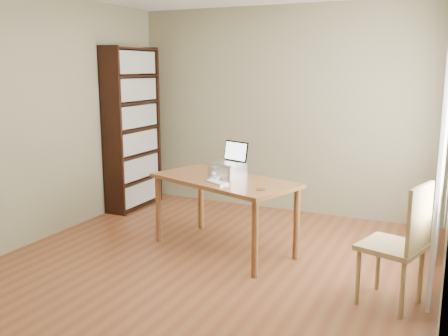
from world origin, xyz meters
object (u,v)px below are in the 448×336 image
Objects in this scene: bookshelf at (133,129)px; laptop at (230,158)px; keyboard at (217,182)px; desk at (224,187)px; chair at (403,240)px; cat at (226,170)px.

bookshelf reaches higher than laptop.
laptop is at bearing 120.83° from keyboard.
bookshelf is 5.81× the size of laptop.
laptop reaches higher than keyboard.
keyboard reaches higher than desk.
desk is at bearing -179.56° from chair.
keyboard is (0.03, -0.35, -0.18)m from laptop.
desk is 3.46× the size of cat.
cat is (-0.03, -0.02, -0.13)m from laptop.
bookshelf reaches higher than chair.
chair is (1.76, -0.53, -0.12)m from desk.
bookshelf is 1.97m from cat.
bookshelf is 4.45× the size of cat.
laptop is at bearing 176.51° from chair.
bookshelf is at bearing 173.12° from keyboard.
chair reaches higher than desk.
bookshelf is 2.06m from desk.
keyboard is 0.34m from cat.
cat is (1.75, -0.86, -0.24)m from bookshelf.
keyboard is at bearing -172.93° from chair.
desk is at bearing 123.34° from keyboard.
chair is at bearing -23.00° from bookshelf.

